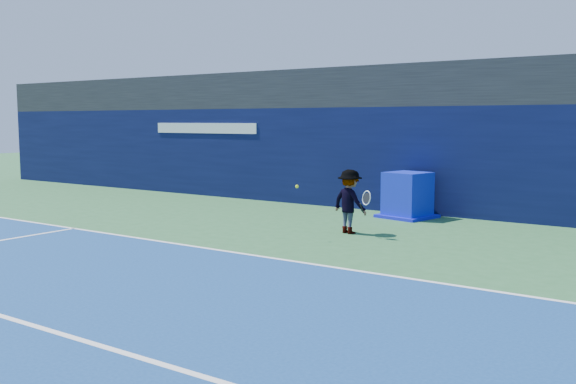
% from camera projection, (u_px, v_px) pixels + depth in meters
% --- Properties ---
extents(ground, '(80.00, 80.00, 0.00)m').
position_uv_depth(ground, '(115.00, 284.00, 10.26)').
color(ground, '#2C6234').
rests_on(ground, ground).
extents(baseline, '(24.00, 0.10, 0.01)m').
position_uv_depth(baseline, '(234.00, 252.00, 12.72)').
color(baseline, white).
rests_on(baseline, ground).
extents(stadium_band, '(36.00, 3.00, 1.20)m').
position_uv_depth(stadium_band, '(412.00, 88.00, 19.28)').
color(stadium_band, black).
rests_on(stadium_band, back_wall_assembly).
extents(back_wall_assembly, '(36.00, 1.03, 3.00)m').
position_uv_depth(back_wall_assembly, '(396.00, 159.00, 18.69)').
color(back_wall_assembly, '#090E34').
rests_on(back_wall_assembly, ground).
extents(equipment_cart, '(1.52, 1.52, 1.23)m').
position_uv_depth(equipment_cart, '(407.00, 197.00, 17.29)').
color(equipment_cart, '#0D1AB9').
rests_on(equipment_cart, ground).
extents(tennis_player, '(1.26, 0.79, 1.49)m').
position_uv_depth(tennis_player, '(350.00, 202.00, 14.85)').
color(tennis_player, white).
rests_on(tennis_player, ground).
extents(tennis_ball, '(0.07, 0.07, 0.07)m').
position_uv_depth(tennis_ball, '(297.00, 186.00, 13.99)').
color(tennis_ball, '#B9D918').
rests_on(tennis_ball, ground).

